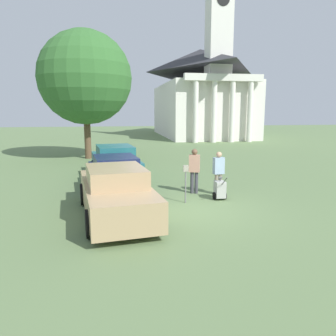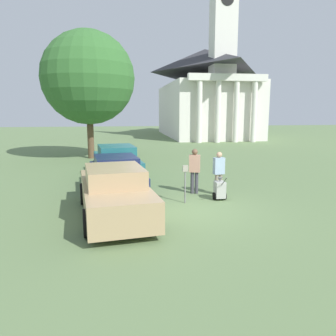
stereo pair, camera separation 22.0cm
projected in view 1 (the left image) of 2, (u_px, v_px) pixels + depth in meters
The scene contains 10 objects.
ground_plane at pixel (192, 210), 10.84m from camera, with size 120.00×120.00×0.00m, color #607A4C.
parked_car_tan at pixel (116, 193), 10.16m from camera, with size 2.55×5.32×1.58m.
parked_car_navy at pixel (115, 175), 13.36m from camera, with size 2.46×4.98×1.46m.
parked_car_teal at pixel (115, 163), 16.06m from camera, with size 2.53×5.24×1.59m.
parking_meter at pixel (186, 177), 11.58m from camera, with size 0.18×0.09×1.36m.
person_worker at pixel (194, 168), 12.93m from camera, with size 0.47×0.35×1.79m.
person_supervisor at pixel (219, 170), 12.79m from camera, with size 0.45×0.28×1.69m.
equipment_cart at pixel (220, 189), 12.13m from camera, with size 0.47×0.99×1.00m.
church at pixel (201, 90), 42.03m from camera, with size 9.91×19.10×24.04m.
shade_tree at pixel (85, 78), 21.76m from camera, with size 6.19×6.19×8.52m.
Camera 1 is at (-2.47, -10.17, 3.26)m, focal length 35.00 mm.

